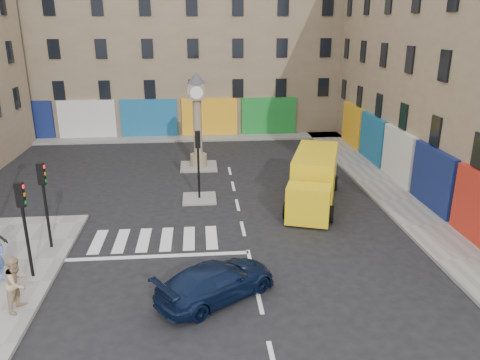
{
  "coord_description": "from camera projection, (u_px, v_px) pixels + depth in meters",
  "views": [
    {
      "loc": [
        -1.93,
        -15.93,
        9.2
      ],
      "look_at": [
        -0.02,
        5.24,
        2.0
      ],
      "focal_mm": 35.0,
      "sensor_mm": 36.0,
      "label": 1
    }
  ],
  "objects": [
    {
      "name": "traffic_light_left_near",
      "position": [
        23.0,
        215.0,
        16.79
      ],
      "size": [
        0.28,
        0.22,
        3.7
      ],
      "color": "black",
      "rests_on": "sidewalk_left"
    },
    {
      "name": "island_far",
      "position": [
        199.0,
        166.0,
        31.16
      ],
      "size": [
        2.4,
        2.4,
        0.12
      ],
      "primitive_type": "cube",
      "color": "gray",
      "rests_on": "ground"
    },
    {
      "name": "building_far",
      "position": [
        173.0,
        30.0,
        41.49
      ],
      "size": [
        32.0,
        10.0,
        17.0
      ],
      "primitive_type": "cube",
      "color": "#88735A",
      "rests_on": "ground"
    },
    {
      "name": "navy_sedan",
      "position": [
        216.0,
        281.0,
        16.25
      ],
      "size": [
        4.73,
        4.05,
        1.3
      ],
      "primitive_type": "imported",
      "rotation": [
        0.0,
        0.0,
        2.17
      ],
      "color": "black",
      "rests_on": "ground"
    },
    {
      "name": "traffic_light_island",
      "position": [
        198.0,
        154.0,
        24.69
      ],
      "size": [
        0.28,
        0.22,
        3.7
      ],
      "color": "black",
      "rests_on": "island_near"
    },
    {
      "name": "sidewalk_right",
      "position": [
        376.0,
        181.0,
        28.29
      ],
      "size": [
        2.6,
        30.0,
        0.15
      ],
      "primitive_type": "cube",
      "color": "gray",
      "rests_on": "ground"
    },
    {
      "name": "clock_pillar",
      "position": [
        197.0,
        115.0,
        30.04
      ],
      "size": [
        1.2,
        1.2,
        6.1
      ],
      "color": "#988263",
      "rests_on": "island_far"
    },
    {
      "name": "yellow_van",
      "position": [
        314.0,
        179.0,
        24.93
      ],
      "size": [
        4.22,
        7.36,
        2.57
      ],
      "rotation": [
        0.0,
        0.0,
        -0.32
      ],
      "color": "yellow",
      "rests_on": "ground"
    },
    {
      "name": "pedestrian_tan",
      "position": [
        17.0,
        283.0,
        15.29
      ],
      "size": [
        0.91,
        1.07,
        1.9
      ],
      "primitive_type": "imported",
      "rotation": [
        0.0,
        0.0,
        1.34
      ],
      "color": "tan",
      "rests_on": "sidewalk_left"
    },
    {
      "name": "traffic_light_left_far",
      "position": [
        44.0,
        192.0,
        19.05
      ],
      "size": [
        0.28,
        0.22,
        3.7
      ],
      "color": "black",
      "rests_on": "sidewalk_left"
    },
    {
      "name": "island_near",
      "position": [
        199.0,
        199.0,
        25.5
      ],
      "size": [
        1.8,
        1.8,
        0.12
      ],
      "primitive_type": "cube",
      "color": "gray",
      "rests_on": "ground"
    },
    {
      "name": "sidewalk_far",
      "position": [
        174.0,
        138.0,
        38.72
      ],
      "size": [
        32.0,
        2.4,
        0.15
      ],
      "primitive_type": "cube",
      "color": "gray",
      "rests_on": "ground"
    },
    {
      "name": "ground",
      "position": [
        253.0,
        272.0,
        18.14
      ],
      "size": [
        120.0,
        120.0,
        0.0
      ],
      "primitive_type": "plane",
      "color": "black",
      "rests_on": "ground"
    }
  ]
}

